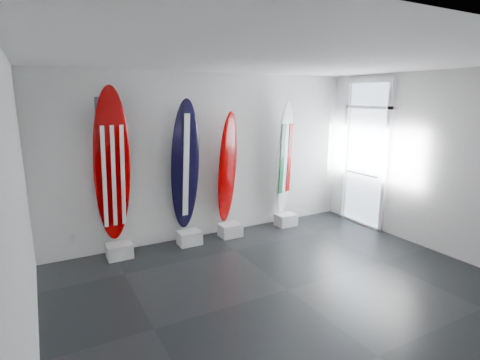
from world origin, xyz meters
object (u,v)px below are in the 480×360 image
surfboard_usa (112,167)px  surfboard_swiss (228,168)px  surfboard_navy (185,166)px  surfboard_italy (285,159)px

surfboard_usa → surfboard_swiss: (2.03, 0.00, -0.21)m
surfboard_navy → surfboard_italy: (2.10, 0.00, -0.02)m
surfboard_swiss → surfboard_italy: (1.28, 0.00, 0.09)m
surfboard_navy → surfboard_usa: bearing=176.8°
surfboard_usa → surfboard_navy: bearing=-4.1°
surfboard_navy → surfboard_swiss: 0.83m
surfboard_navy → surfboard_swiss: bearing=-3.2°
surfboard_navy → surfboard_italy: size_ratio=1.03×
surfboard_swiss → surfboard_italy: 1.28m
surfboard_usa → surfboard_navy: 1.22m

